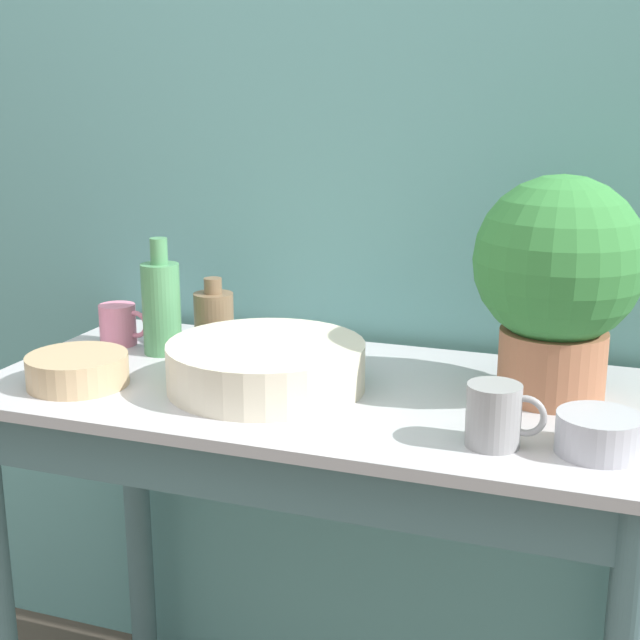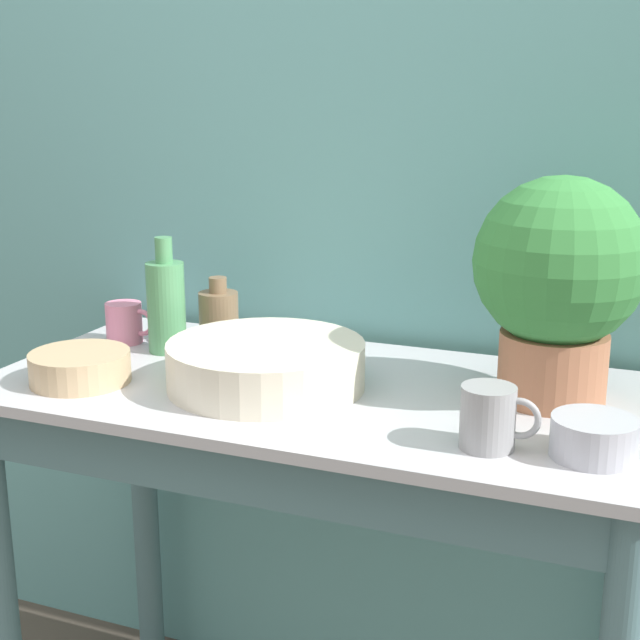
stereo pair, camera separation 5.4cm
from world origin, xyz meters
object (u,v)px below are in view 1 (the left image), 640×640
at_px(mug_pink, 119,325).
at_px(bowl_small_steel, 599,434).
at_px(bottle_short, 214,318).
at_px(mug_grey, 495,415).
at_px(bowl_wash_large, 266,365).
at_px(potted_plant, 558,276).
at_px(bottle_tall, 161,306).
at_px(bowl_small_tan, 78,370).

bearing_deg(mug_pink, bowl_small_steel, -14.97).
height_order(bottle_short, mug_grey, bottle_short).
height_order(bottle_short, bowl_small_steel, bottle_short).
xyz_separation_m(mug_pink, bowl_small_steel, (0.96, -0.26, -0.01)).
height_order(bowl_wash_large, bowl_small_steel, bowl_wash_large).
relative_size(potted_plant, bottle_tall, 1.64).
distance_m(potted_plant, bowl_small_steel, 0.30).
bearing_deg(bottle_tall, bowl_wash_large, -24.63).
bearing_deg(bottle_short, potted_plant, -7.29).
distance_m(bowl_wash_large, bottle_short, 0.29).
distance_m(bottle_tall, mug_grey, 0.74).
height_order(mug_pink, bowl_small_steel, mug_pink).
height_order(bottle_tall, bottle_short, bottle_tall).
relative_size(mug_grey, mug_pink, 1.09).
bearing_deg(potted_plant, mug_pink, 177.88).
height_order(potted_plant, bottle_tall, potted_plant).
distance_m(bottle_tall, bottle_short, 0.11).
distance_m(mug_grey, mug_pink, 0.86).
bearing_deg(bottle_short, mug_grey, -28.18).
bearing_deg(mug_pink, mug_grey, -18.94).
height_order(potted_plant, bowl_small_steel, potted_plant).
xyz_separation_m(bottle_tall, bottle_short, (0.08, 0.08, -0.04)).
height_order(potted_plant, bowl_wash_large, potted_plant).
xyz_separation_m(potted_plant, bowl_small_tan, (-0.80, -0.22, -0.18)).
distance_m(bowl_wash_large, mug_pink, 0.42).
height_order(bowl_wash_large, bottle_short, bottle_short).
xyz_separation_m(potted_plant, mug_pink, (-0.87, 0.03, -0.17)).
distance_m(bottle_short, mug_pink, 0.20).
xyz_separation_m(bottle_short, bowl_small_tan, (-0.12, -0.30, -0.03)).
height_order(bowl_small_tan, bowl_small_steel, bowl_small_steel).
height_order(bowl_wash_large, bottle_tall, bottle_tall).
relative_size(bowl_wash_large, bottle_short, 2.46).
bearing_deg(bowl_wash_large, potted_plant, 13.76).
relative_size(bowl_wash_large, bottle_tall, 1.51).
bearing_deg(mug_grey, bowl_wash_large, 162.88).
bearing_deg(bowl_small_steel, mug_pink, 165.03).
distance_m(potted_plant, bottle_short, 0.70).
bearing_deg(mug_pink, potted_plant, -2.12).
height_order(mug_grey, bowl_small_tan, mug_grey).
bearing_deg(bowl_wash_large, bottle_short, 134.68).
bearing_deg(bottle_tall, mug_grey, -20.20).
xyz_separation_m(potted_plant, bowl_wash_large, (-0.48, -0.12, -0.17)).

